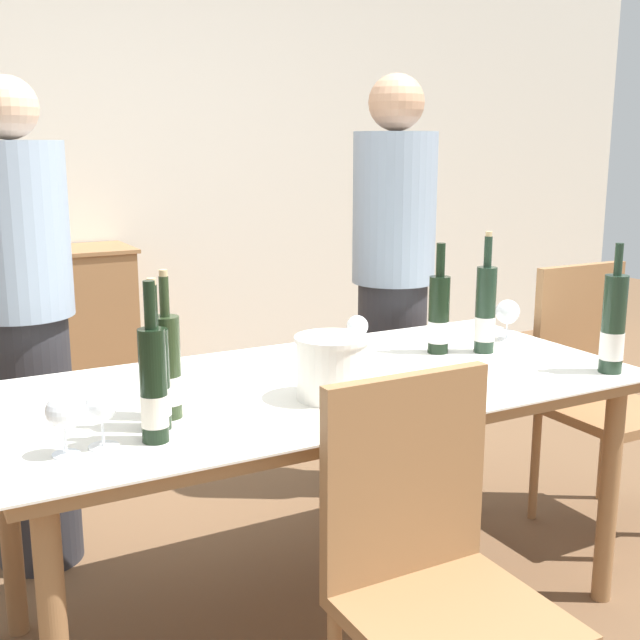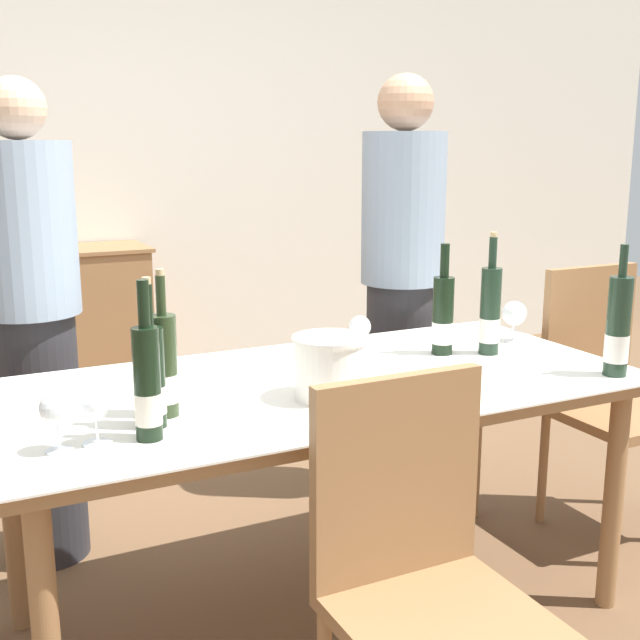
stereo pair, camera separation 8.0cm
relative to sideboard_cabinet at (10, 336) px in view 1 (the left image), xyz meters
name	(u,v)px [view 1 (the left image)]	position (x,y,z in m)	size (l,w,h in m)	color
ground_plane	(320,614)	(0.55, -2.37, -0.44)	(12.00, 12.00, 0.00)	brown
back_wall	(93,148)	(0.55, 0.29, 0.96)	(8.00, 0.10, 2.80)	silver
sideboard_cabinet	(10,336)	(0.00, 0.00, 0.00)	(1.29, 0.46, 0.88)	#996B42
dining_table	(320,404)	(0.55, -2.37, 0.24)	(1.85, 0.89, 0.75)	#996B42
ice_bucket	(332,365)	(0.50, -2.53, 0.40)	(0.20, 0.20, 0.17)	white
wine_bottle_0	(613,327)	(1.36, -2.71, 0.45)	(0.07, 0.07, 0.39)	#1E3323
wine_bottle_1	(154,387)	(-0.01, -2.62, 0.44)	(0.06, 0.06, 0.37)	black
wine_bottle_2	(439,315)	(1.04, -2.27, 0.43)	(0.07, 0.07, 0.36)	black
wine_bottle_3	(485,311)	(1.18, -2.34, 0.45)	(0.07, 0.07, 0.40)	#1E3323
wine_bottle_4	(156,381)	(0.02, -2.54, 0.43)	(0.07, 0.07, 0.37)	black
wine_bottle_5	(167,369)	(0.07, -2.47, 0.43)	(0.07, 0.07, 0.37)	#28381E
wine_glass_0	(357,328)	(0.76, -2.23, 0.41)	(0.07, 0.07, 0.14)	white
wine_glass_1	(508,313)	(1.36, -2.25, 0.41)	(0.08, 0.08, 0.14)	white
wine_glass_2	(101,408)	(-0.13, -2.60, 0.40)	(0.07, 0.07, 0.13)	white
wine_glass_3	(63,413)	(-0.21, -2.61, 0.41)	(0.08, 0.08, 0.14)	white
chair_near_front	(430,563)	(0.46, -3.04, 0.08)	(0.42, 0.42, 0.93)	#996B42
chair_right_end	(595,380)	(1.77, -2.28, 0.11)	(0.42, 0.42, 0.98)	#996B42
person_host	(25,332)	(-0.14, -1.61, 0.37)	(0.33, 0.33, 1.63)	#2D2D33
person_guest_left	(393,289)	(1.27, -1.67, 0.41)	(0.33, 0.33, 1.69)	#2D2D33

